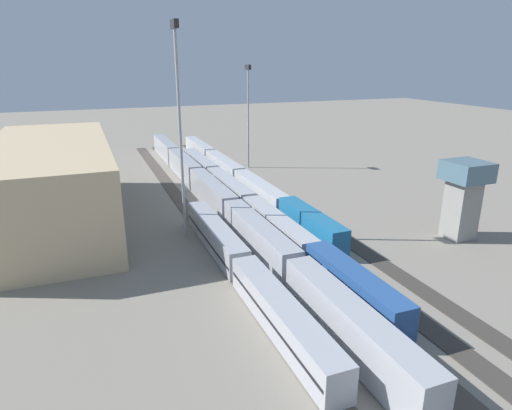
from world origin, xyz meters
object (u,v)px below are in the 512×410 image
at_px(train_on_track_2, 247,202).
at_px(train_on_track_3, 212,194).
at_px(train_on_track_4, 242,269).
at_px(control_tower, 463,194).
at_px(light_mast_1, 179,110).
at_px(train_on_track_1, 238,175).
at_px(light_mast_0, 248,103).
at_px(maintenance_shed, 54,183).

relative_size(train_on_track_2, train_on_track_3, 0.76).
relative_size(train_on_track_4, control_tower, 3.79).
bearing_deg(train_on_track_4, train_on_track_2, -21.58).
bearing_deg(light_mast_1, train_on_track_1, -34.00).
relative_size(train_on_track_3, light_mast_0, 4.60).
bearing_deg(train_on_track_2, train_on_track_1, -14.19).
xyz_separation_m(train_on_track_4, light_mast_0, (59.84, -23.10, 14.68)).
xyz_separation_m(train_on_track_2, train_on_track_4, (-25.29, 10.00, -0.08)).
distance_m(train_on_track_4, control_tower, 37.72).
bearing_deg(train_on_track_1, train_on_track_4, 161.59).
height_order(train_on_track_2, maintenance_shed, maintenance_shed).
bearing_deg(control_tower, light_mast_1, 68.46).
bearing_deg(light_mast_1, maintenance_shed, 51.68).
distance_m(train_on_track_3, train_on_track_4, 31.72).
bearing_deg(light_mast_1, train_on_track_2, -61.00).
bearing_deg(train_on_track_3, control_tower, -132.35).
bearing_deg(train_on_track_2, light_mast_0, -20.76).
bearing_deg(train_on_track_1, light_mast_0, -28.72).
relative_size(train_on_track_2, light_mast_0, 3.48).
distance_m(train_on_track_3, light_mast_1, 23.63).
relative_size(train_on_track_3, train_on_track_4, 2.54).
distance_m(train_on_track_4, light_mast_1, 25.74).
distance_m(train_on_track_3, maintenance_shed, 27.90).
relative_size(light_mast_1, control_tower, 2.61).
height_order(train_on_track_1, light_mast_1, light_mast_1).
xyz_separation_m(train_on_track_4, maintenance_shed, (33.07, 22.50, 4.99)).
bearing_deg(train_on_track_1, maintenance_shed, 107.73).
distance_m(light_mast_1, maintenance_shed, 27.79).
bearing_deg(control_tower, train_on_track_1, 27.31).
distance_m(train_on_track_1, maintenance_shed, 39.68).
relative_size(train_on_track_3, light_mast_1, 3.68).
bearing_deg(maintenance_shed, train_on_track_1, -72.27).
height_order(train_on_track_1, light_mast_0, light_mast_0).
distance_m(train_on_track_3, control_tower, 43.95).
xyz_separation_m(train_on_track_3, maintenance_shed, (1.75, 27.50, 4.37)).
xyz_separation_m(train_on_track_2, maintenance_shed, (7.78, 32.50, 4.90)).
height_order(train_on_track_1, train_on_track_3, train_on_track_3).
height_order(train_on_track_1, maintenance_shed, maintenance_shed).
xyz_separation_m(train_on_track_2, control_tower, (-23.41, -27.30, 5.22)).
relative_size(train_on_track_1, train_on_track_3, 0.76).
height_order(light_mast_1, maintenance_shed, light_mast_1).
distance_m(train_on_track_1, light_mast_1, 37.43).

